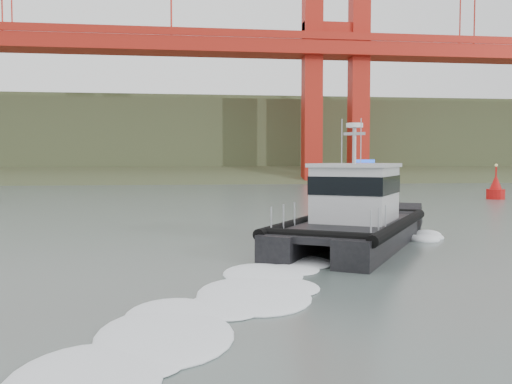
# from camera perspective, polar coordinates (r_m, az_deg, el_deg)

# --- Properties ---
(ground) EXTENTS (400.00, 400.00, 0.00)m
(ground) POSITION_cam_1_polar(r_m,az_deg,el_deg) (18.97, 3.57, -8.64)
(ground) COLOR #576763
(ground) RESTS_ON ground
(headlands) EXTENTS (500.00, 105.36, 27.12)m
(headlands) POSITION_cam_1_polar(r_m,az_deg,el_deg) (143.80, -6.05, 4.49)
(headlands) COLOR #3C492A
(headlands) RESTS_ON ground
(patrol_boat) EXTENTS (9.86, 12.31, 5.74)m
(patrol_boat) POSITION_cam_1_polar(r_m,az_deg,el_deg) (26.11, 9.72, -2.22)
(patrol_boat) COLOR black
(patrol_boat) RESTS_ON ground
(nav_buoy) EXTENTS (1.78, 1.78, 3.70)m
(nav_buoy) POSITION_cam_1_polar(r_m,az_deg,el_deg) (61.21, 22.85, 0.25)
(nav_buoy) COLOR #BD0E0D
(nav_buoy) RESTS_ON ground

